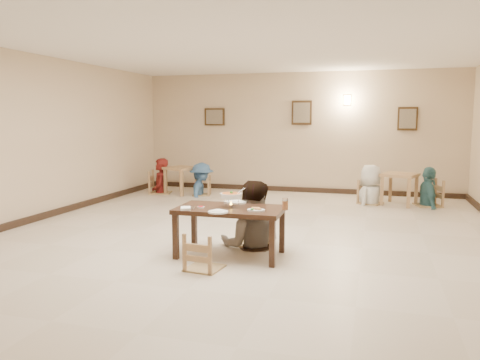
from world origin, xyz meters
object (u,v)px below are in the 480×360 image
(bg_table_right, at_px, (400,180))
(bg_chair_rl, at_px, (371,182))
(bg_chair_lr, at_px, (201,177))
(bg_diner_b, at_px, (201,163))
(bg_diner_c, at_px, (372,165))
(chair_near, at_px, (204,234))
(bg_diner_a, at_px, (160,158))
(bg_chair_rr, at_px, (429,181))
(chair_far, at_px, (250,211))
(bg_diner_d, at_px, (430,167))
(main_table, at_px, (230,213))
(curry_warmer, at_px, (231,196))
(bg_table_left, at_px, (181,172))
(main_diner, at_px, (252,180))
(drink_glass, at_px, (285,205))
(bg_chair_ll, at_px, (160,172))

(bg_table_right, distance_m, bg_chair_rl, 0.59)
(bg_chair_lr, relative_size, bg_diner_b, 0.55)
(bg_diner_b, distance_m, bg_diner_c, 3.97)
(chair_near, distance_m, bg_diner_a, 6.16)
(bg_table_right, bearing_deg, bg_chair_rr, 2.73)
(chair_far, relative_size, bg_diner_d, 0.59)
(bg_diner_b, bearing_deg, main_table, -165.29)
(main_table, height_order, bg_table_right, bg_table_right)
(main_table, distance_m, curry_warmer, 0.23)
(main_table, xyz_separation_m, bg_diner_c, (1.77, 4.62, 0.27))
(bg_table_left, relative_size, bg_diner_c, 0.51)
(main_diner, relative_size, bg_diner_b, 1.22)
(curry_warmer, height_order, bg_table_right, curry_warmer)
(bg_diner_d, bearing_deg, bg_table_right, 83.68)
(chair_near, height_order, drink_glass, chair_near)
(chair_near, bearing_deg, bg_diner_c, -103.46)
(drink_glass, xyz_separation_m, bg_diner_a, (-4.02, 4.60, 0.14))
(drink_glass, bearing_deg, main_diner, 138.41)
(chair_near, height_order, bg_table_left, chair_near)
(main_table, bearing_deg, bg_chair_lr, 114.43)
(chair_near, distance_m, bg_table_right, 5.85)
(curry_warmer, distance_m, bg_diner_c, 4.91)
(bg_chair_lr, distance_m, bg_diner_c, 3.99)
(chair_far, distance_m, bg_chair_lr, 4.66)
(bg_diner_d, bearing_deg, bg_diner_c, 83.59)
(main_diner, height_order, curry_warmer, main_diner)
(curry_warmer, bearing_deg, bg_chair_rr, 57.51)
(main_table, relative_size, bg_table_left, 1.64)
(bg_table_left, bearing_deg, drink_glass, -53.28)
(chair_far, relative_size, bg_chair_rr, 0.94)
(bg_table_left, xyz_separation_m, bg_table_right, (5.10, -0.06, 0.01))
(bg_chair_rl, relative_size, bg_diner_c, 0.57)
(bg_chair_rr, bearing_deg, bg_diner_d, -14.96)
(bg_table_left, distance_m, bg_diner_b, 0.60)
(bg_chair_lr, xyz_separation_m, bg_chair_rr, (5.15, 0.00, 0.10))
(main_diner, xyz_separation_m, bg_chair_ll, (-3.44, 4.08, -0.43))
(main_table, distance_m, bg_chair_lr, 5.17)
(chair_near, distance_m, bg_table_left, 5.95)
(main_table, height_order, drink_glass, drink_glass)
(chair_far, relative_size, bg_chair_ll, 0.94)
(bg_chair_rl, relative_size, bg_chair_rr, 0.92)
(bg_table_left, height_order, bg_diner_d, bg_diner_d)
(drink_glass, bearing_deg, bg_table_left, 126.72)
(bg_table_left, bearing_deg, curry_warmer, -59.57)
(main_diner, height_order, bg_diner_d, main_diner)
(bg_chair_rr, relative_size, bg_diner_a, 0.61)
(bg_chair_ll, height_order, bg_chair_rl, bg_chair_ll)
(chair_far, distance_m, bg_table_left, 4.97)
(main_table, relative_size, bg_diner_a, 0.82)
(curry_warmer, bearing_deg, bg_diner_c, 68.86)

